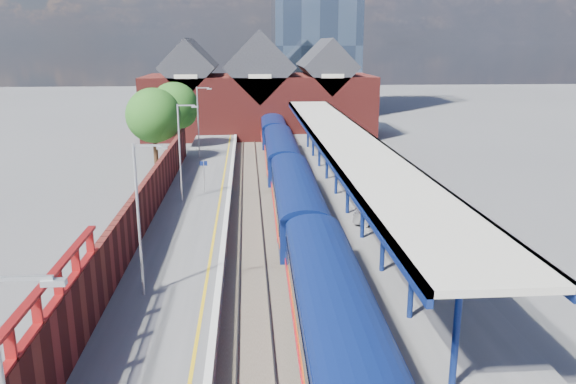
# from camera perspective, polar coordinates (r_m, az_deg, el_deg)

# --- Properties ---
(ground) EXTENTS (240.00, 240.00, 0.00)m
(ground) POSITION_cam_1_polar(r_m,az_deg,el_deg) (49.50, -2.14, 0.70)
(ground) COLOR #5B5B5E
(ground) RESTS_ON ground
(ballast_bed) EXTENTS (6.00, 76.00, 0.06)m
(ballast_bed) POSITION_cam_1_polar(r_m,az_deg,el_deg) (39.88, -1.61, -2.77)
(ballast_bed) COLOR #473D33
(ballast_bed) RESTS_ON ground
(rails) EXTENTS (4.51, 76.00, 0.14)m
(rails) POSITION_cam_1_polar(r_m,az_deg,el_deg) (39.85, -1.61, -2.65)
(rails) COLOR slate
(rails) RESTS_ON ground
(left_platform) EXTENTS (5.00, 76.00, 1.00)m
(left_platform) POSITION_cam_1_polar(r_m,az_deg,el_deg) (39.89, -9.54, -2.26)
(left_platform) COLOR #565659
(left_platform) RESTS_ON ground
(right_platform) EXTENTS (6.00, 76.00, 1.00)m
(right_platform) POSITION_cam_1_polar(r_m,az_deg,el_deg) (40.43, 6.91, -1.93)
(right_platform) COLOR #565659
(right_platform) RESTS_ON ground
(coping_left) EXTENTS (0.30, 76.00, 0.05)m
(coping_left) POSITION_cam_1_polar(r_m,az_deg,el_deg) (39.58, -6.18, -1.48)
(coping_left) COLOR silver
(coping_left) RESTS_ON left_platform
(coping_right) EXTENTS (0.30, 76.00, 0.05)m
(coping_right) POSITION_cam_1_polar(r_m,az_deg,el_deg) (39.85, 2.91, -1.30)
(coping_right) COLOR silver
(coping_right) RESTS_ON right_platform
(yellow_line) EXTENTS (0.14, 76.00, 0.01)m
(yellow_line) POSITION_cam_1_polar(r_m,az_deg,el_deg) (39.62, -7.05, -1.52)
(yellow_line) COLOR yellow
(yellow_line) RESTS_ON left_platform
(train) EXTENTS (3.06, 65.94, 3.45)m
(train) POSITION_cam_1_polar(r_m,az_deg,el_deg) (45.31, -0.10, 2.14)
(train) COLOR #0B1B53
(train) RESTS_ON ground
(canopy) EXTENTS (4.50, 52.00, 4.48)m
(canopy) POSITION_cam_1_polar(r_m,az_deg,el_deg) (41.13, 5.89, 5.19)
(canopy) COLOR navy
(canopy) RESTS_ON right_platform
(lamp_post_b) EXTENTS (1.48, 0.18, 7.00)m
(lamp_post_b) POSITION_cam_1_polar(r_m,az_deg,el_deg) (25.45, -14.69, -1.88)
(lamp_post_b) COLOR #A5A8AA
(lamp_post_b) RESTS_ON left_platform
(lamp_post_c) EXTENTS (1.48, 0.18, 7.00)m
(lamp_post_c) POSITION_cam_1_polar(r_m,az_deg,el_deg) (40.87, -10.77, 4.58)
(lamp_post_c) COLOR #A5A8AA
(lamp_post_c) RESTS_ON left_platform
(lamp_post_d) EXTENTS (1.48, 0.18, 7.00)m
(lamp_post_d) POSITION_cam_1_polar(r_m,az_deg,el_deg) (56.62, -8.99, 7.47)
(lamp_post_d) COLOR #A5A8AA
(lamp_post_d) RESTS_ON left_platform
(platform_sign) EXTENTS (0.55, 0.08, 2.50)m
(platform_sign) POSITION_cam_1_polar(r_m,az_deg,el_deg) (43.15, -8.53, 2.09)
(platform_sign) COLOR #A5A8AA
(platform_sign) RESTS_ON left_platform
(brick_wall) EXTENTS (0.35, 50.00, 3.86)m
(brick_wall) POSITION_cam_1_polar(r_m,az_deg,el_deg) (33.58, -15.08, -2.38)
(brick_wall) COLOR maroon
(brick_wall) RESTS_ON left_platform
(station_building) EXTENTS (30.00, 12.12, 13.78)m
(station_building) POSITION_cam_1_polar(r_m,az_deg,el_deg) (76.28, -2.96, 9.85)
(station_building) COLOR maroon
(station_building) RESTS_ON ground
(tree_near) EXTENTS (5.20, 5.20, 8.10)m
(tree_near) POSITION_cam_1_polar(r_m,az_deg,el_deg) (54.99, -13.36, 7.42)
(tree_near) COLOR #382314
(tree_near) RESTS_ON ground
(tree_far) EXTENTS (5.20, 5.20, 8.10)m
(tree_far) POSITION_cam_1_polar(r_m,az_deg,el_deg) (62.72, -11.32, 8.41)
(tree_far) COLOR #382314
(tree_far) RESTS_ON ground
(parked_car_silver) EXTENTS (3.92, 2.30, 1.22)m
(parked_car_silver) POSITION_cam_1_polar(r_m,az_deg,el_deg) (35.61, 9.66, -2.50)
(parked_car_silver) COLOR #99999D
(parked_car_silver) RESTS_ON right_platform
(parked_car_dark) EXTENTS (4.87, 2.83, 1.33)m
(parked_car_dark) POSITION_cam_1_polar(r_m,az_deg,el_deg) (31.66, 14.37, -4.89)
(parked_car_dark) COLOR black
(parked_car_dark) RESTS_ON right_platform
(parked_car_blue) EXTENTS (4.17, 2.81, 1.06)m
(parked_car_blue) POSITION_cam_1_polar(r_m,az_deg,el_deg) (45.95, 8.67, 1.39)
(parked_car_blue) COLOR navy
(parked_car_blue) RESTS_ON right_platform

